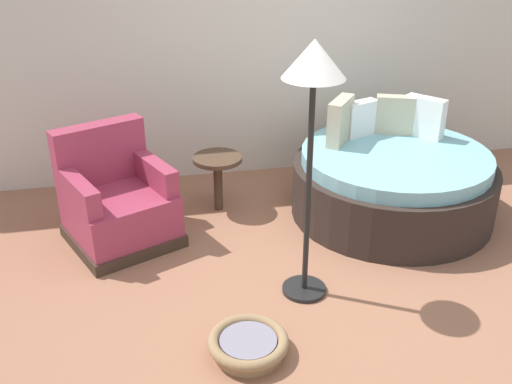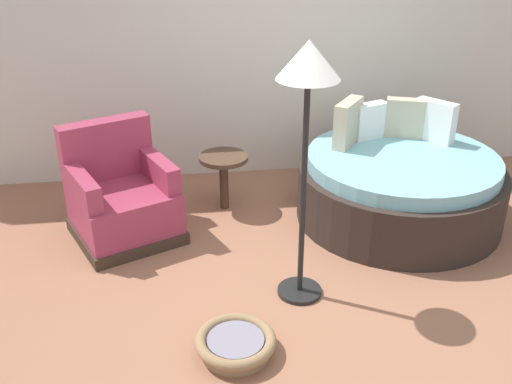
{
  "view_description": "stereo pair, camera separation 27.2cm",
  "coord_description": "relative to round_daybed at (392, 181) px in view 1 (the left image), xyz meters",
  "views": [
    {
      "loc": [
        -1.21,
        -3.56,
        2.55
      ],
      "look_at": [
        -0.39,
        0.4,
        0.55
      ],
      "focal_mm": 41.35,
      "sensor_mm": 36.0,
      "label": 1
    },
    {
      "loc": [
        -0.94,
        -3.6,
        2.55
      ],
      "look_at": [
        -0.39,
        0.4,
        0.55
      ],
      "focal_mm": 41.35,
      "sensor_mm": 36.0,
      "label": 2
    }
  ],
  "objects": [
    {
      "name": "ground_plane",
      "position": [
        -0.94,
        -0.85,
        -0.32
      ],
      "size": [
        8.0,
        8.0,
        0.02
      ],
      "primitive_type": "cube",
      "color": "#936047"
    },
    {
      "name": "floor_lamp",
      "position": [
        -1.09,
        -1.01,
        1.22
      ],
      "size": [
        0.4,
        0.4,
        1.82
      ],
      "color": "black",
      "rests_on": "ground_plane"
    },
    {
      "name": "round_daybed",
      "position": [
        0.0,
        0.0,
        0.0
      ],
      "size": [
        1.78,
        1.78,
        1.0
      ],
      "color": "#2D231E",
      "rests_on": "ground_plane"
    },
    {
      "name": "red_armchair",
      "position": [
        -2.4,
        0.02,
        0.02
      ],
      "size": [
        1.05,
        1.05,
        0.94
      ],
      "color": "#38281E",
      "rests_on": "ground_plane"
    },
    {
      "name": "side_table",
      "position": [
        -1.51,
        0.38,
        0.12
      ],
      "size": [
        0.44,
        0.44,
        0.52
      ],
      "color": "#473323",
      "rests_on": "ground_plane"
    },
    {
      "name": "pet_basket",
      "position": [
        -1.61,
        -1.58,
        -0.24
      ],
      "size": [
        0.51,
        0.51,
        0.13
      ],
      "color": "#8E704C",
      "rests_on": "ground_plane"
    },
    {
      "name": "back_wall",
      "position": [
        -0.94,
        1.23,
        1.06
      ],
      "size": [
        8.0,
        0.12,
        2.75
      ],
      "primitive_type": "cube",
      "color": "beige",
      "rests_on": "ground_plane"
    }
  ]
}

